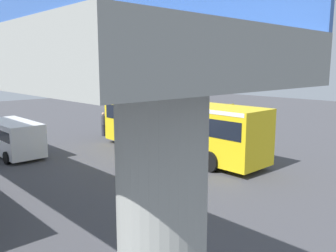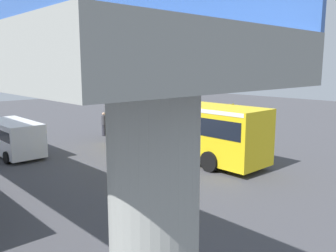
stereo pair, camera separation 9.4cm
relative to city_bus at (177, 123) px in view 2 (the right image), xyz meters
name	(u,v)px [view 2 (the right image)]	position (x,y,z in m)	size (l,w,h in m)	color
ground	(165,153)	(0.64, 0.32, -1.88)	(80.00, 80.00, 0.00)	#424247
city_bus	(177,123)	(0.00, 0.00, 0.00)	(11.54, 2.85, 3.15)	yellow
parked_van	(14,136)	(6.30, 7.25, -0.70)	(4.80, 2.17, 2.05)	silver
bicycle_blue	(175,190)	(-5.17, 5.12, -1.51)	(1.77, 0.44, 0.96)	black
bicycle_orange	(169,203)	(-5.99, 6.21, -1.51)	(1.77, 0.44, 0.96)	black
pedestrian	(104,124)	(7.79, 0.10, -1.00)	(0.38, 0.38, 1.79)	#2D2D38
traffic_sign	(231,118)	(-0.82, -4.11, 0.01)	(0.08, 0.60, 2.80)	slate
lane_dash_leftmost	(240,160)	(-3.36, -1.75, -1.88)	(2.00, 0.20, 0.01)	silver
lane_dash_left	(189,148)	(0.64, -1.75, -1.88)	(2.00, 0.20, 0.01)	silver
lane_dash_centre	(150,139)	(4.64, -1.75, -1.88)	(2.00, 0.20, 0.01)	silver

